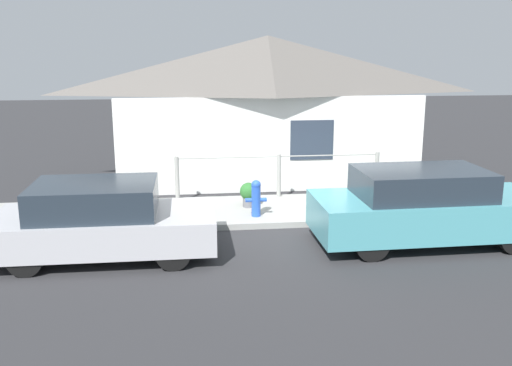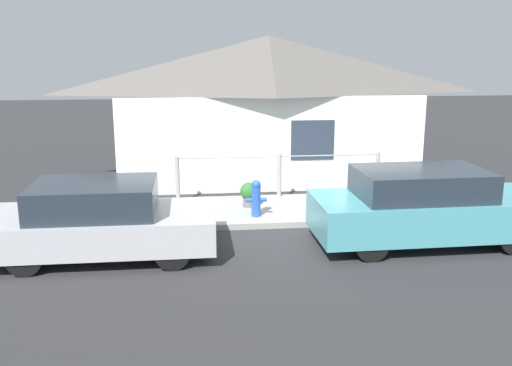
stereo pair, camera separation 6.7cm
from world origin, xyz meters
name	(u,v)px [view 1 (the left image)]	position (x,y,z in m)	size (l,w,h in m)	color
ground_plane	(295,228)	(0.00, 0.00, 0.00)	(60.00, 60.00, 0.00)	#2D2D30
sidewalk	(285,210)	(0.00, 1.12, 0.06)	(24.00, 2.24, 0.13)	#9E9E99
house	(268,71)	(0.00, 4.02, 3.00)	(8.22, 2.23, 3.90)	white
fence	(279,173)	(0.00, 2.09, 0.69)	(4.90, 0.10, 1.02)	#999993
car_left	(102,221)	(-3.64, -1.19, 0.66)	(3.83, 1.77, 1.34)	#B7B7BC
car_right	(426,207)	(2.26, -1.19, 0.71)	(4.31, 1.77, 1.43)	teal
fire_hydrant	(256,197)	(-0.73, 0.53, 0.53)	(0.45, 0.20, 0.78)	blue
potted_plant_near_hydrant	(249,193)	(-0.81, 1.26, 0.43)	(0.39, 0.39, 0.55)	slate
potted_plant_by_fence	(105,195)	(-3.96, 1.37, 0.47)	(0.47, 0.47, 0.61)	#9E5638
potted_plant_corner	(369,184)	(2.07, 1.61, 0.48)	(0.44, 0.44, 0.60)	brown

